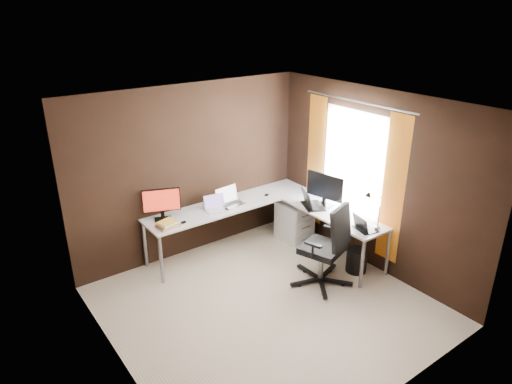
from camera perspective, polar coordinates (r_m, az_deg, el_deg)
room at (r=5.42m, az=3.92°, el=-1.47°), size 3.60×3.60×2.50m
desk at (r=6.65m, az=1.71°, el=-2.40°), size 2.65×2.25×0.73m
drawer_pedestal at (r=7.22m, az=4.81°, el=-3.65°), size 0.42×0.50×0.60m
monitor_left at (r=6.31m, az=-11.73°, el=-1.27°), size 0.49×0.23×0.45m
monitor_right at (r=6.66m, az=8.62°, el=0.51°), size 0.19×0.59×0.49m
laptop_white at (r=6.58m, az=-5.05°, el=-1.82°), size 0.34×0.27×0.21m
laptop_silver at (r=6.72m, az=-3.30°, el=-1.12°), size 0.41×0.31×0.25m
laptop_black_big at (r=6.68m, az=6.87°, el=-1.40°), size 0.41×0.47×0.26m
laptop_black_small at (r=6.14m, az=13.27°, el=-4.23°), size 0.28×0.35×0.21m
book_stack at (r=6.16m, az=-11.01°, el=-3.98°), size 0.29×0.25×0.08m
mouse_left at (r=6.23m, az=-9.04°, el=-3.76°), size 0.10×0.08×0.03m
mouse_corner at (r=7.02m, az=1.31°, el=-0.37°), size 0.09×0.06×0.03m
desk_lamp at (r=6.04m, az=14.35°, el=-1.80°), size 0.18×0.21×0.53m
office_chair at (r=6.14m, az=8.54°, el=-8.50°), size 0.65×0.69×1.16m
wastebasket at (r=6.57m, az=12.46°, el=-8.36°), size 0.32×0.32×0.33m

